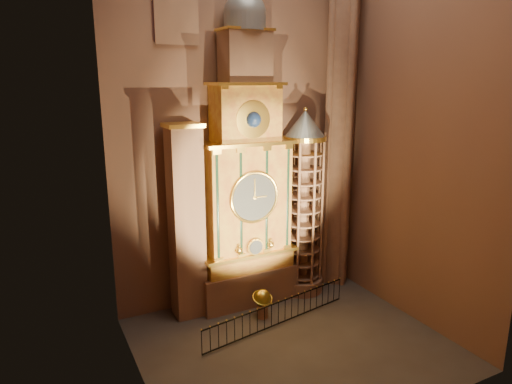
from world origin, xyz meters
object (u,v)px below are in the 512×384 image
astronomical_clock (246,186)px  celestial_globe (262,301)px  iron_railing (278,313)px  portrait_tower (186,222)px  stair_turret (303,205)px

astronomical_clock → celestial_globe: astronomical_clock is taller
astronomical_clock → celestial_globe: bearing=-92.7°
celestial_globe → iron_railing: bearing=-74.2°
astronomical_clock → portrait_tower: (-3.40, 0.02, -1.53)m
stair_turret → celestial_globe: size_ratio=6.92×
portrait_tower → celestial_globe: portrait_tower is taller
astronomical_clock → stair_turret: bearing=-4.3°
portrait_tower → iron_railing: 6.61m
portrait_tower → celestial_globe: bearing=-33.0°
celestial_globe → astronomical_clock: bearing=87.3°
astronomical_clock → iron_railing: size_ratio=1.88×
iron_railing → celestial_globe: bearing=105.8°
celestial_globe → iron_railing: celestial_globe is taller
stair_turret → astronomical_clock: bearing=175.7°
portrait_tower → celestial_globe: size_ratio=6.53×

